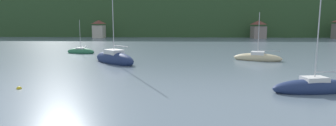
# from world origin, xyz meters

# --- Properties ---
(wooded_hillside) EXTENTS (352.00, 76.62, 42.34)m
(wooded_hillside) POSITION_xyz_m (23.91, 160.53, 6.80)
(wooded_hillside) COLOR #2D4C28
(wooded_hillside) RESTS_ON ground_plane
(shore_building_west) EXTENTS (3.78, 4.40, 6.10)m
(shore_building_west) POSITION_xyz_m (-27.20, 110.05, 2.96)
(shore_building_west) COLOR #BCB29E
(shore_building_west) RESTS_ON ground_plane
(shore_building_westcentral) EXTENTS (4.25, 5.83, 6.02)m
(shore_building_westcentral) POSITION_xyz_m (27.20, 110.73, 2.93)
(shore_building_westcentral) COLOR gray
(shore_building_westcentral) RESTS_ON ground_plane
(sailboat_far_0) EXTENTS (5.05, 2.25, 5.89)m
(sailboat_far_0) POSITION_xyz_m (-15.67, 61.17, 0.31)
(sailboat_far_0) COLOR #2D754C
(sailboat_far_0) RESTS_ON ground_plane
(sailboat_mid_4) EXTENTS (6.55, 2.81, 7.75)m
(sailboat_mid_4) POSITION_xyz_m (10.82, 36.32, 0.34)
(sailboat_mid_4) COLOR navy
(sailboat_mid_4) RESTS_ON ground_plane
(sailboat_far_5) EXTENTS (6.63, 4.16, 6.82)m
(sailboat_far_5) POSITION_xyz_m (11.48, 53.66, 0.35)
(sailboat_far_5) COLOR #CCBC8E
(sailboat_far_5) RESTS_ON ground_plane
(sailboat_far_11) EXTENTS (7.22, 7.13, 11.77)m
(sailboat_far_11) POSITION_xyz_m (-7.39, 50.40, 0.53)
(sailboat_far_11) COLOR navy
(sailboat_far_11) RESTS_ON ground_plane
(mooring_buoy_near) EXTENTS (0.39, 0.39, 0.39)m
(mooring_buoy_near) POSITION_xyz_m (-11.30, 36.22, 0.00)
(mooring_buoy_near) COLOR yellow
(mooring_buoy_near) RESTS_ON ground_plane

